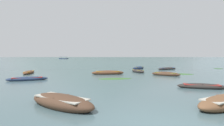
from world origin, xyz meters
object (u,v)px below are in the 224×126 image
rowboat_4 (139,71)px  rowboat_7 (109,73)px  rowboat_0 (62,102)px  rowboat_5 (167,74)px  rowboat_9 (30,72)px  rowboat_11 (203,86)px  rowboat_8 (28,79)px  ferry_0 (65,59)px  rowboat_3 (168,69)px  rowboat_1 (139,68)px

rowboat_4 → rowboat_7: bearing=-146.6°
rowboat_0 → rowboat_4: 18.76m
rowboat_5 → rowboat_7: size_ratio=0.79×
rowboat_9 → rowboat_11: (18.07, -11.00, -0.01)m
rowboat_11 → rowboat_8: bearing=164.2°
rowboat_0 → ferry_0: bearing=105.7°
rowboat_0 → rowboat_3: 26.09m
rowboat_7 → rowboat_3: bearing=38.0°
rowboat_4 → rowboat_8: rowboat_4 is taller
rowboat_1 → rowboat_5: 11.15m
rowboat_5 → rowboat_7: bearing=167.2°
ferry_0 → rowboat_3: bearing=-67.4°
rowboat_0 → rowboat_1: bearing=73.2°
rowboat_1 → rowboat_8: (-13.25, -15.32, -0.05)m
rowboat_4 → rowboat_5: rowboat_5 is taller
rowboat_8 → ferry_0: bearing=104.5°
rowboat_4 → rowboat_9: size_ratio=0.90×
rowboat_1 → rowboat_5: rowboat_1 is taller
rowboat_0 → rowboat_9: size_ratio=0.97×
rowboat_5 → rowboat_8: rowboat_5 is taller
rowboat_4 → rowboat_7: size_ratio=0.83×
rowboat_1 → rowboat_4: (-1.05, -6.47, -0.03)m
rowboat_0 → rowboat_4: bearing=70.5°
rowboat_1 → rowboat_7: 10.88m
rowboat_5 → rowboat_9: size_ratio=0.86×
rowboat_3 → rowboat_7: bearing=-142.0°
rowboat_0 → ferry_0: size_ratio=0.43×
rowboat_3 → ferry_0: (-58.21, 139.82, 0.28)m
rowboat_4 → rowboat_11: bearing=-78.3°
rowboat_7 → rowboat_0: bearing=-97.0°
rowboat_11 → rowboat_7: bearing=125.2°
rowboat_0 → rowboat_1: rowboat_0 is taller
rowboat_8 → ferry_0: 159.07m
rowboat_0 → rowboat_11: size_ratio=1.14×
rowboat_11 → rowboat_3: bearing=79.6°
rowboat_3 → rowboat_4: rowboat_4 is taller
rowboat_4 → rowboat_3: bearing=41.0°
rowboat_0 → rowboat_3: (12.34, 22.99, -0.06)m
rowboat_7 → rowboat_11: rowboat_7 is taller
rowboat_5 → ferry_0: bearing=110.1°
rowboat_8 → rowboat_4: bearing=36.0°
rowboat_9 → rowboat_4: bearing=7.6°
rowboat_7 → ferry_0: bearing=107.9°
rowboat_0 → rowboat_11: bearing=27.3°
rowboat_0 → rowboat_5: rowboat_0 is taller
rowboat_9 → rowboat_8: bearing=-65.0°
rowboat_4 → rowboat_11: rowboat_4 is taller
rowboat_5 → rowboat_9: bearing=172.2°
rowboat_3 → rowboat_9: size_ratio=1.05×
rowboat_0 → rowboat_7: 14.87m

